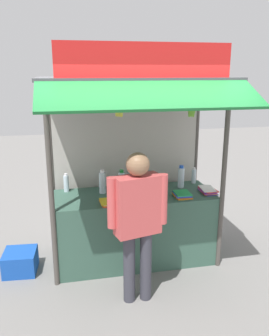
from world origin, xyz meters
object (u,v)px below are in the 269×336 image
object	(u,v)px
magazine_stack_far_right	(150,193)
banana_bunch_inner_right	(119,110)
water_bottle_mid_left	(66,183)
water_bottle_back_left	(194,176)
water_bottle_mid_right	(122,181)
banana_bunch_leftmost	(192,110)
water_bottle_right	(102,182)
magazine_stack_center	(110,202)
water_bottle_rear_center	(141,176)
plastic_crate	(20,262)
magazine_stack_front_right	(208,190)
magazine_stack_left	(182,195)
vendor_person	(138,215)
water_bottle_back_right	(181,177)

from	to	relation	value
magazine_stack_far_right	banana_bunch_inner_right	distance (m)	1.29
water_bottle_mid_left	water_bottle_back_left	xyz separation A→B (m)	(1.76, -0.01, -0.01)
water_bottle_mid_right	water_bottle_mid_left	world-z (taller)	water_bottle_mid_right
water_bottle_mid_left	banana_bunch_leftmost	world-z (taller)	banana_bunch_leftmost
water_bottle_right	magazine_stack_far_right	bearing A→B (deg)	-17.04
banana_bunch_inner_right	magazine_stack_center	bearing A→B (deg)	109.93
water_bottle_rear_center	plastic_crate	xyz separation A→B (m)	(-1.62, -0.33, -0.92)
magazine_stack_front_right	plastic_crate	distance (m)	2.54
water_bottle_mid_right	magazine_stack_left	bearing A→B (deg)	-28.88
magazine_stack_far_right	water_bottle_mid_right	bearing A→B (deg)	146.71
water_bottle_mid_right	banana_bunch_inner_right	bearing A→B (deg)	-101.17
banana_bunch_inner_right	water_bottle_right	bearing A→B (deg)	101.28
water_bottle_mid_left	water_bottle_right	world-z (taller)	water_bottle_right
magazine_stack_front_right	magazine_stack_left	size ratio (longest dim) A/B	1.18
water_bottle_rear_center	banana_bunch_inner_right	bearing A→B (deg)	-118.11
magazine_stack_center	magazine_stack_left	bearing A→B (deg)	2.91
magazine_stack_center	banana_bunch_leftmost	size ratio (longest dim) A/B	0.90
magazine_stack_front_right	vendor_person	world-z (taller)	vendor_person
water_bottle_rear_center	water_bottle_mid_left	world-z (taller)	water_bottle_rear_center
banana_bunch_inner_right	water_bottle_rear_center	bearing A→B (deg)	61.89
water_bottle_mid_right	plastic_crate	world-z (taller)	water_bottle_mid_right
water_bottle_back_right	plastic_crate	bearing A→B (deg)	-175.41
water_bottle_back_left	magazine_stack_center	world-z (taller)	water_bottle_back_left
magazine_stack_left	banana_bunch_leftmost	size ratio (longest dim) A/B	0.86
water_bottle_mid_right	water_bottle_rear_center	distance (m)	0.32
water_bottle_mid_right	water_bottle_back_left	distance (m)	1.05
water_bottle_rear_center	vendor_person	distance (m)	1.21
magazine_stack_front_right	plastic_crate	bearing A→B (deg)	177.50
water_bottle_back_right	banana_bunch_leftmost	world-z (taller)	banana_bunch_leftmost
water_bottle_mid_left	plastic_crate	distance (m)	1.13
banana_bunch_leftmost	banana_bunch_inner_right	distance (m)	0.80
magazine_stack_far_right	vendor_person	distance (m)	0.90
plastic_crate	water_bottle_back_left	bearing A→B (deg)	7.41
water_bottle_right	magazine_stack_center	size ratio (longest dim) A/B	1.18
magazine_stack_far_right	plastic_crate	xyz separation A→B (m)	(-1.66, 0.02, -0.80)
water_bottle_back_right	water_bottle_back_left	size ratio (longest dim) A/B	1.37
water_bottle_back_right	water_bottle_back_left	bearing A→B (deg)	30.09
magazine_stack_far_right	plastic_crate	world-z (taller)	magazine_stack_far_right
water_bottle_rear_center	magazine_stack_far_right	size ratio (longest dim) A/B	1.08
water_bottle_mid_right	banana_bunch_inner_right	xyz separation A→B (m)	(-0.13, -0.67, 1.00)
magazine_stack_left	banana_bunch_inner_right	world-z (taller)	banana_bunch_inner_right
water_bottle_right	water_bottle_back_left	distance (m)	1.31
water_bottle_back_left	magazine_stack_center	bearing A→B (deg)	-156.73
water_bottle_back_right	banana_bunch_inner_right	size ratio (longest dim) A/B	1.14
water_bottle_right	vendor_person	world-z (taller)	vendor_person
water_bottle_mid_right	magazine_stack_left	distance (m)	0.81
water_bottle_mid_left	water_bottle_back_right	world-z (taller)	water_bottle_back_right
plastic_crate	water_bottle_back_right	bearing A→B (deg)	4.59
water_bottle_back_right	magazine_stack_front_right	world-z (taller)	water_bottle_back_right
magazine_stack_far_right	water_bottle_mid_left	bearing A→B (deg)	162.34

